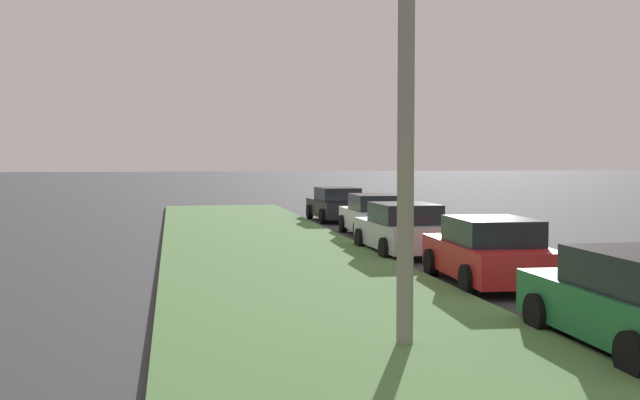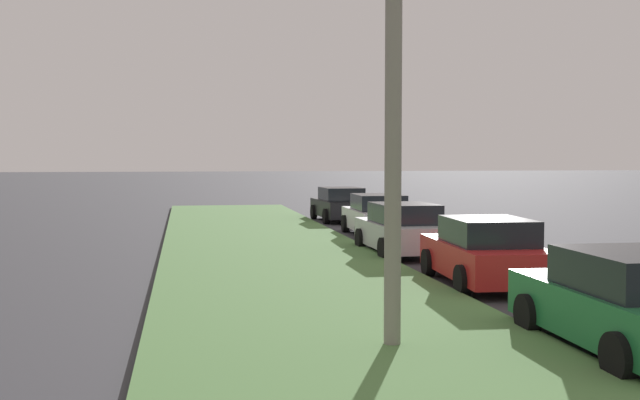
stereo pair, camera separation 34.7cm
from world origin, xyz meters
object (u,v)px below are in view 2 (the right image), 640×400
parked_car_green (630,304)px  parked_car_white (377,216)px  parked_car_black (340,205)px  streetlight (419,42)px  parked_car_silver (403,230)px  parked_car_red (485,252)px

parked_car_green → parked_car_white: size_ratio=1.00×
parked_car_black → streetlight: (-22.70, 3.42, 3.67)m
parked_car_silver → parked_car_black: size_ratio=0.99×
parked_car_white → parked_car_black: (6.43, 0.05, 0.00)m
parked_car_silver → streetlight: (-10.88, 2.87, 3.67)m
parked_car_green → parked_car_silver: 11.52m
parked_car_white → streetlight: 17.04m
parked_car_green → parked_car_black: same height
parked_car_red → parked_car_black: size_ratio=1.01×
parked_car_red → parked_car_white: same height
parked_car_black → streetlight: size_ratio=0.58×
parked_car_red → streetlight: size_ratio=0.59×
parked_car_black → parked_car_green: bearing=177.0°
parked_car_white → streetlight: (-16.28, 3.47, 3.67)m
parked_car_red → parked_car_black: 17.32m
parked_car_red → parked_car_silver: size_ratio=1.02×
parked_car_silver → parked_car_white: same height
streetlight → parked_car_green: bearing=-102.5°
parked_car_green → parked_car_black: 23.36m
streetlight → parked_car_black: bearing=-8.6°
parked_car_green → streetlight: (0.64, 2.91, 3.67)m
parked_car_red → parked_car_black: bearing=2.3°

